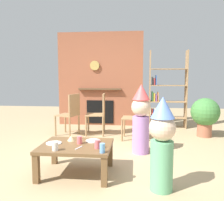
# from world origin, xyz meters

# --- Properties ---
(ground_plane) EXTENTS (12.00, 12.00, 0.00)m
(ground_plane) POSITION_xyz_m (0.00, 0.00, 0.00)
(ground_plane) COLOR tan
(brick_fireplace_feature) EXTENTS (2.20, 0.28, 2.40)m
(brick_fireplace_feature) POSITION_xyz_m (-0.38, 2.60, 1.19)
(brick_fireplace_feature) COLOR #935138
(brick_fireplace_feature) RESTS_ON ground_plane
(bookshelf) EXTENTS (0.90, 0.28, 1.90)m
(bookshelf) POSITION_xyz_m (1.27, 2.40, 0.88)
(bookshelf) COLOR #9E7A51
(bookshelf) RESTS_ON ground_plane
(coffee_table) EXTENTS (0.91, 0.71, 0.39)m
(coffee_table) POSITION_xyz_m (-0.23, -0.49, 0.33)
(coffee_table) COLOR brown
(coffee_table) RESTS_ON ground_plane
(paper_cup_near_left) EXTENTS (0.07, 0.07, 0.10)m
(paper_cup_near_left) POSITION_xyz_m (-0.41, -0.76, 0.44)
(paper_cup_near_left) COLOR silver
(paper_cup_near_left) RESTS_ON coffee_table
(paper_cup_near_right) EXTENTS (0.06, 0.06, 0.11)m
(paper_cup_near_right) POSITION_xyz_m (0.16, -0.77, 0.45)
(paper_cup_near_right) COLOR #669EE0
(paper_cup_near_right) RESTS_ON coffee_table
(paper_cup_center) EXTENTS (0.07, 0.07, 0.10)m
(paper_cup_center) POSITION_xyz_m (-0.19, -0.45, 0.44)
(paper_cup_center) COLOR #E5666B
(paper_cup_center) RESTS_ON coffee_table
(paper_cup_far_left) EXTENTS (0.07, 0.07, 0.10)m
(paper_cup_far_left) POSITION_xyz_m (0.07, -0.62, 0.44)
(paper_cup_far_left) COLOR #E5666B
(paper_cup_far_left) RESTS_ON coffee_table
(paper_plate_front) EXTENTS (0.20, 0.20, 0.01)m
(paper_plate_front) POSITION_xyz_m (-0.04, -0.32, 0.40)
(paper_plate_front) COLOR white
(paper_plate_front) RESTS_ON coffee_table
(paper_plate_rear) EXTENTS (0.20, 0.20, 0.01)m
(paper_plate_rear) POSITION_xyz_m (-0.53, -0.48, 0.40)
(paper_plate_rear) COLOR white
(paper_plate_rear) RESTS_ON coffee_table
(birthday_cake_slice) EXTENTS (0.10, 0.10, 0.07)m
(birthday_cake_slice) POSITION_xyz_m (-0.34, -0.33, 0.43)
(birthday_cake_slice) COLOR #EAC68C
(birthday_cake_slice) RESTS_ON coffee_table
(table_fork) EXTENTS (0.07, 0.15, 0.01)m
(table_fork) POSITION_xyz_m (-0.16, -0.63, 0.39)
(table_fork) COLOR silver
(table_fork) RESTS_ON coffee_table
(child_with_cone_hat) EXTENTS (0.29, 0.29, 1.05)m
(child_with_cone_hat) POSITION_xyz_m (0.83, -0.82, 0.56)
(child_with_cone_hat) COLOR #66B27F
(child_with_cone_hat) RESTS_ON ground_plane
(child_in_pink) EXTENTS (0.32, 0.32, 1.15)m
(child_in_pink) POSITION_xyz_m (0.63, 0.41, 0.61)
(child_in_pink) COLOR #B27FCC
(child_in_pink) RESTS_ON ground_plane
(dining_chair_left) EXTENTS (0.50, 0.50, 0.90)m
(dining_chair_left) POSITION_xyz_m (-0.84, 1.40, 0.51)
(dining_chair_left) COLOR #9E7A51
(dining_chair_left) RESTS_ON ground_plane
(dining_chair_middle) EXTENTS (0.43, 0.43, 0.90)m
(dining_chair_middle) POSITION_xyz_m (-0.24, 1.54, 0.51)
(dining_chair_middle) COLOR #9E7A51
(dining_chair_middle) RESTS_ON ground_plane
(dining_chair_right) EXTENTS (0.43, 0.43, 0.90)m
(dining_chair_right) POSITION_xyz_m (0.57, 1.22, 0.51)
(dining_chair_right) COLOR #9E7A51
(dining_chair_right) RESTS_ON ground_plane
(potted_plant_tall) EXTENTS (0.59, 0.59, 0.82)m
(potted_plant_tall) POSITION_xyz_m (2.00, 1.60, 0.48)
(potted_plant_tall) COLOR #9E5B42
(potted_plant_tall) RESTS_ON ground_plane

